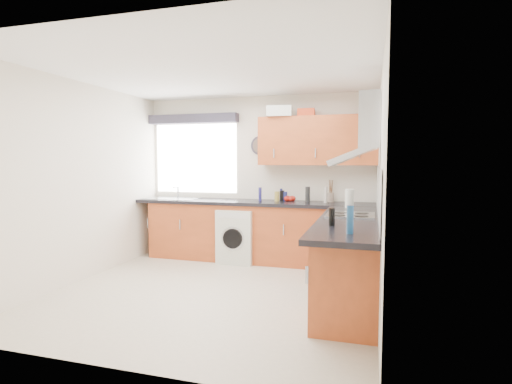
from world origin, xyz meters
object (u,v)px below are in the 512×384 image
(extractor_hood, at_px, (361,137))
(upper_cabinets, at_px, (317,141))
(washing_machine, at_px, (239,235))
(oven, at_px, (350,258))

(extractor_hood, bearing_deg, upper_cabinets, 116.13)
(extractor_hood, xyz_separation_m, upper_cabinets, (-0.65, 1.33, 0.03))
(extractor_hood, bearing_deg, washing_machine, 148.33)
(oven, distance_m, upper_cabinets, 1.99)
(upper_cabinets, xyz_separation_m, washing_machine, (-1.13, -0.23, -1.40))
(extractor_hood, distance_m, washing_machine, 2.51)
(oven, height_order, washing_machine, oven)
(extractor_hood, bearing_deg, oven, 180.00)
(oven, distance_m, washing_machine, 2.01)
(washing_machine, bearing_deg, oven, -32.84)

